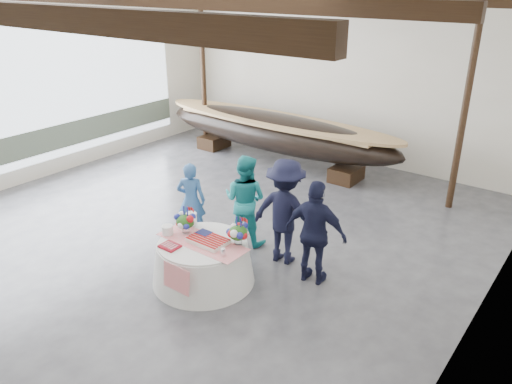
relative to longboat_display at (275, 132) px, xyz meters
The scene contains 13 objects.
floor 4.72m from the longboat_display, 76.65° to the right, with size 10.00×12.00×0.01m, color #3D3D42.
wall_back 2.31m from the longboat_display, 54.11° to the left, with size 10.00×0.02×4.50m, color silver.
wall_left 6.15m from the longboat_display, 131.00° to the right, with size 0.02×12.00×4.50m, color silver.
wall_right 7.70m from the longboat_display, 36.66° to the right, with size 0.02×12.00×4.50m, color silver.
pavilion_structure 5.01m from the longboat_display, 73.99° to the right, with size 9.80×11.76×4.50m.
open_bay 5.33m from the longboat_display, 137.77° to the right, with size 0.03×7.00×3.20m.
longboat_display is the anchor object (origin of this frame).
banquet_table 5.76m from the longboat_display, 66.25° to the right, with size 1.64×1.64×0.71m.
tabletop_items 5.61m from the longboat_display, 65.94° to the right, with size 1.52×0.97×0.40m.
guest_woman_blue 4.38m from the longboat_display, 75.43° to the right, with size 0.53×0.35×1.46m, color #2B558C.
guest_woman_teal 4.32m from the longboat_display, 61.92° to the right, with size 0.81×0.63×1.68m, color teal.
guest_man_left 4.93m from the longboat_display, 52.79° to the right, with size 1.19×0.68×1.84m, color black.
guest_man_right 5.60m from the longboat_display, 48.33° to the right, with size 1.01×0.42×1.73m, color black.
Camera 1 is at (6.05, -5.69, 4.53)m, focal length 35.00 mm.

